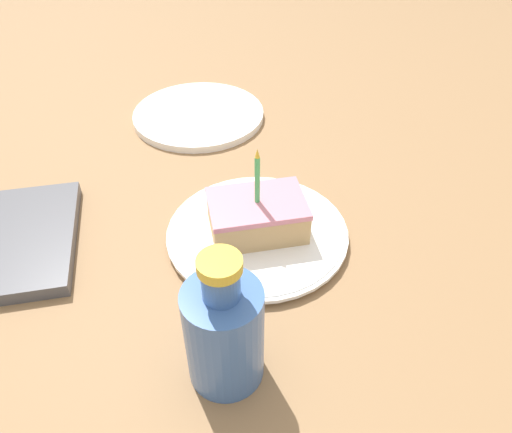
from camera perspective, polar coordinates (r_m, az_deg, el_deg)
name	(u,v)px	position (r m, az deg, el deg)	size (l,w,h in m)	color
ground_plane	(259,252)	(0.73, 0.30, -4.03)	(2.40, 2.40, 0.04)	olive
plate	(256,234)	(0.72, 0.00, -1.96)	(0.26, 0.26, 0.01)	white
cake_slice	(257,215)	(0.70, 0.11, 0.13)	(0.09, 0.13, 0.14)	tan
fork	(225,260)	(0.67, -3.52, -4.94)	(0.18, 0.05, 0.00)	#262626
bottle	(224,331)	(0.53, -3.67, -12.96)	(0.08, 0.08, 0.18)	#3F66A5
side_plate	(199,115)	(1.01, -6.57, 11.47)	(0.26, 0.26, 0.01)	white
marble_board	(0,243)	(0.79, -27.20, -2.67)	(0.22, 0.20, 0.02)	#4C4C51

